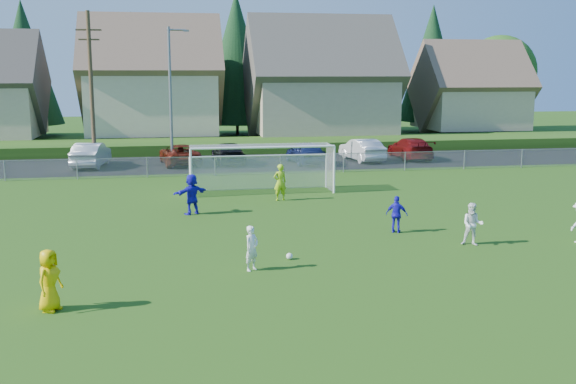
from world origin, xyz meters
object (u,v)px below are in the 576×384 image
player_blue_a (397,214)px  player_blue_b (192,194)px  car_g (410,148)px  player_white_b (473,224)px  soccer_ball (289,256)px  car_d (228,153)px  car_f (362,150)px  soccer_goal (261,161)px  car_c (180,154)px  car_e (306,152)px  player_white_a (252,248)px  referee (49,280)px  car_b (91,155)px  goalkeeper (280,182)px

player_blue_a → player_blue_b: (-7.72, 4.89, 0.17)m
car_g → player_white_b: bearing=76.3°
soccer_ball → player_blue_a: (4.78, 3.03, 0.61)m
soccer_ball → car_d: bearing=89.8°
player_blue_b → car_g: bearing=-164.6°
car_f → soccer_goal: soccer_goal is taller
player_blue_a → car_c: bearing=-39.8°
player_blue_a → car_e: size_ratio=0.31×
soccer_ball → player_white_b: (6.82, 0.68, 0.67)m
player_white_b → car_e: car_e is taller
car_e → car_f: bearing=-173.6°
player_white_b → car_f: (2.67, 23.36, -0.00)m
player_white_a → soccer_goal: soccer_goal is taller
referee → car_b: referee is taller
car_d → soccer_goal: size_ratio=0.66×
goalkeeper → car_f: bearing=-131.0°
player_blue_a → car_d: size_ratio=0.29×
car_b → car_c: 5.78m
player_blue_a → player_blue_b: player_blue_b is taller
goalkeeper → car_c: size_ratio=0.36×
player_white_b → referee: bearing=-139.1°
referee → soccer_goal: (7.85, 16.69, 0.80)m
player_blue_a → car_b: (-13.73, 21.14, 0.08)m
referee → goalkeeper: 16.46m
player_white_b → car_d: bearing=129.3°
car_c → player_white_a: bearing=86.7°
referee → car_c: 28.22m
soccer_ball → player_blue_b: 8.48m
goalkeeper → car_d: bearing=-94.8°
car_g → player_blue_a: bearing=69.9°
player_blue_a → player_white_a: bearing=62.9°
goalkeeper → car_b: (-10.35, 13.76, -0.09)m
player_blue_b → goalkeeper: bearing=179.5°
player_white_b → car_f: same height
player_white_a → car_b: (-7.56, 25.19, 0.09)m
player_white_a → goalkeeper: bearing=35.2°
player_white_b → car_c: size_ratio=0.31×
player_white_a → player_blue_b: (-1.55, 8.94, 0.18)m
car_f → referee: bearing=51.3°
goalkeeper → car_b: size_ratio=0.37×
player_blue_a → car_b: 25.21m
referee → car_d: 28.74m
soccer_ball → car_f: (9.49, 24.04, 0.67)m
car_f → player_white_b: bearing=75.5°
car_e → soccer_goal: soccer_goal is taller
goalkeeper → car_e: (3.87, 12.76, -0.11)m
player_white_a → car_g: car_g is taller
soccer_ball → player_blue_a: bearing=32.4°
car_f → car_g: (3.73, 0.44, -0.02)m
goalkeeper → soccer_goal: (-0.58, 2.55, 0.73)m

